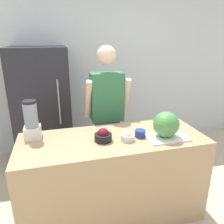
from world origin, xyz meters
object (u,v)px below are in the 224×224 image
Objects in this scene: bowl_small_blue at (140,133)px; blender at (31,122)px; person at (107,114)px; watermelon at (166,124)px; refrigerator at (43,108)px; bowl_cream at (128,137)px; bowl_cherries at (103,136)px.

blender reaches higher than bowl_small_blue.
person reaches higher than watermelon.
refrigerator reaches higher than blender.
refrigerator is at bearing 87.80° from blender.
refrigerator is 1.60m from bowl_cream.
person is 0.97m from blender.
bowl_small_blue is at bearing 160.86° from watermelon.
person is at bearing 116.44° from watermelon.
watermelon is at bearing -19.14° from bowl_small_blue.
blender is (-0.85, 0.27, 0.13)m from bowl_cream.
bowl_small_blue is (0.95, -1.34, 0.08)m from refrigerator.
watermelon is 1.26m from blender.
refrigerator is 6.87× the size of watermelon.
blender is (-0.04, -1.11, 0.22)m from refrigerator.
person is 0.88m from watermelon.
bowl_cherries is 0.44× the size of blender.
bowl_cherries is 0.68m from blender.
refrigerator is 0.98× the size of person.
bowl_cherries is 0.36m from bowl_small_blue.
bowl_small_blue is 1.03m from blender.
blender reaches higher than bowl_cherries.
refrigerator is 16.66× the size of bowl_small_blue.
refrigerator is at bearing 120.41° from bowl_cream.
watermelon is at bearing -5.22° from bowl_cream.
watermelon is at bearing -63.56° from person.
person is 0.72m from bowl_cherries.
watermelon reaches higher than bowl_cream.
bowl_cherries is at bearing -19.22° from blender.
refrigerator reaches higher than bowl_small_blue.
person is at bearing 91.40° from bowl_cream.
refrigerator is 1.46m from bowl_cherries.
bowl_cream is 0.15m from bowl_small_blue.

